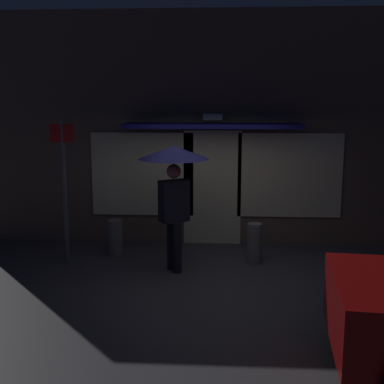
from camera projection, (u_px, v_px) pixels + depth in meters
ground_plane at (209, 283)px, 7.74m from camera, size 18.00×18.00×0.00m
building_facade at (213, 131)px, 9.65m from camera, size 9.92×1.00×4.41m
person_with_umbrella at (174, 172)px, 8.01m from camera, size 1.12×1.12×2.05m
street_sign_post at (64, 182)px, 8.52m from camera, size 0.40×0.07×2.47m
sidewalk_bollard at (254, 243)px, 8.65m from camera, size 0.25×0.25×0.69m
sidewalk_bollard_2 at (115, 237)px, 9.10m from camera, size 0.25×0.25×0.64m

